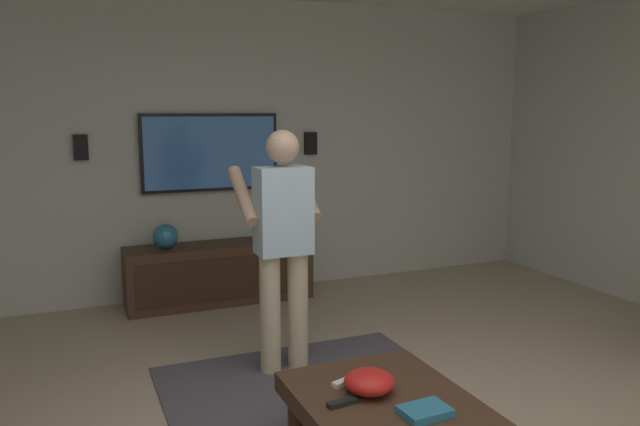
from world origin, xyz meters
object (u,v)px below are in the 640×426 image
at_px(media_console, 220,273).
at_px(wall_speaker_left, 311,143).
at_px(bowl, 369,382).
at_px(book, 425,411).
at_px(vase_round, 165,236).
at_px(coffee_table, 387,419).
at_px(remote_white, 345,382).
at_px(remote_black, 342,403).
at_px(tv, 211,152).
at_px(wall_speaker_right, 81,147).
at_px(person_standing, 283,236).

xyz_separation_m(media_console, wall_speaker_left, (0.25, -1.01, 1.17)).
relative_size(bowl, book, 1.14).
relative_size(bowl, wall_speaker_left, 1.14).
height_order(vase_round, wall_speaker_left, wall_speaker_left).
height_order(coffee_table, remote_white, remote_white).
height_order(coffee_table, remote_black, remote_black).
bearing_deg(bowl, tv, 0.46).
distance_m(bowl, book, 0.33).
relative_size(coffee_table, remote_black, 6.67).
distance_m(media_console, wall_speaker_right, 1.65).
bearing_deg(tv, vase_round, -63.81).
xyz_separation_m(remote_white, wall_speaker_right, (3.09, 1.09, 1.04)).
xyz_separation_m(coffee_table, bowl, (0.09, 0.05, 0.16)).
distance_m(remote_white, wall_speaker_left, 3.42).
distance_m(tv, remote_black, 3.42).
relative_size(vase_round, wall_speaker_right, 1.00).
distance_m(wall_speaker_left, wall_speaker_right, 2.14).
height_order(coffee_table, book, book).
xyz_separation_m(media_console, person_standing, (-1.67, -0.04, 0.66)).
height_order(media_console, book, media_console).
xyz_separation_m(book, vase_round, (3.27, 0.64, 0.24)).
bearing_deg(media_console, wall_speaker_right, -102.67).
distance_m(coffee_table, remote_white, 0.28).
distance_m(remote_black, vase_round, 3.07).
bearing_deg(tv, bowl, 0.46).
xyz_separation_m(media_console, bowl, (-2.97, -0.03, 0.18)).
distance_m(coffee_table, tv, 3.47).
bearing_deg(book, tv, 89.34).
bearing_deg(wall_speaker_left, vase_round, 99.50).
bearing_deg(remote_white, remote_black, -136.61).
relative_size(coffee_table, tv, 0.78).
bearing_deg(book, wall_speaker_right, 106.85).
bearing_deg(wall_speaker_right, remote_black, -163.45).
relative_size(remote_white, book, 0.68).
relative_size(book, wall_speaker_right, 1.00).
bearing_deg(person_standing, remote_white, 175.52).
relative_size(media_console, person_standing, 1.04).
bearing_deg(vase_round, wall_speaker_left, -80.50).
distance_m(remote_black, wall_speaker_left, 3.64).
relative_size(tv, remote_white, 8.58).
distance_m(tv, wall_speaker_left, 1.02).
height_order(remote_white, book, book).
distance_m(media_console, wall_speaker_left, 1.57).
bearing_deg(wall_speaker_right, wall_speaker_left, -90.00).
xyz_separation_m(coffee_table, tv, (3.30, 0.07, 1.08)).
bearing_deg(bowl, person_standing, -0.54).
height_order(remote_white, wall_speaker_right, wall_speaker_right).
relative_size(coffee_table, wall_speaker_left, 4.55).
distance_m(bowl, vase_round, 3.02).
height_order(book, wall_speaker_left, wall_speaker_left).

